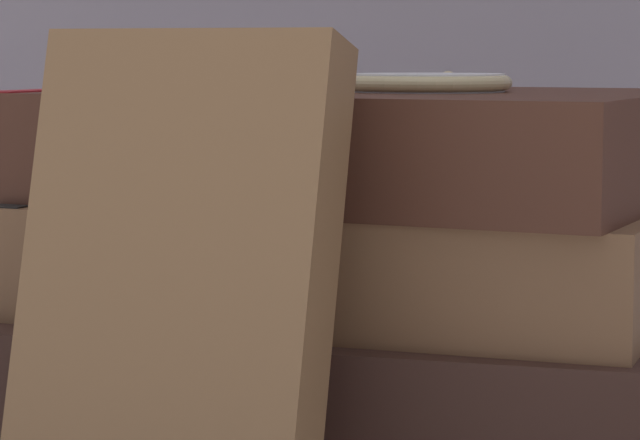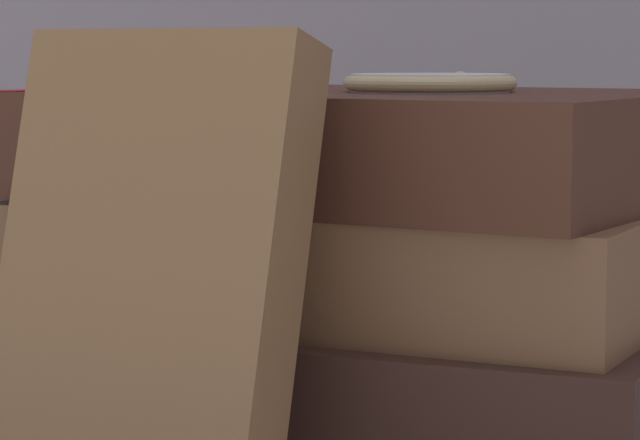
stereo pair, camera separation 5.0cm
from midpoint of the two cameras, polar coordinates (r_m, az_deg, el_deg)
ground_plane at (r=0.52m, az=0.60°, el=-7.90°), size 3.00×3.00×0.00m
book_flat_bottom at (r=0.52m, az=3.26°, el=-5.49°), size 0.24×0.17×0.04m
book_flat_middle at (r=0.52m, az=4.20°, el=-1.15°), size 0.21×0.15×0.04m
book_flat_top at (r=0.52m, az=4.10°, el=2.88°), size 0.22×0.17×0.04m
book_leaning_front at (r=0.42m, az=-3.09°, el=-2.69°), size 0.08×0.06×0.13m
pocket_watch at (r=0.50m, az=7.05°, el=5.14°), size 0.06×0.06×0.01m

